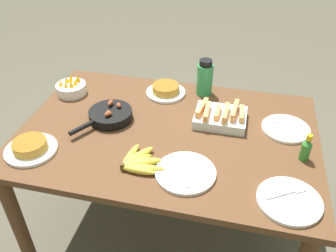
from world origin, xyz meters
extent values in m
plane|color=#565142|center=(0.00, 0.00, 0.00)|extent=(14.00, 14.00, 0.00)
cube|color=brown|center=(0.00, 0.00, 0.72)|extent=(1.48, 0.99, 0.03)
cylinder|color=brown|center=(-0.68, -0.44, 0.35)|extent=(0.07, 0.07, 0.71)
cylinder|color=brown|center=(-0.68, 0.44, 0.35)|extent=(0.07, 0.07, 0.71)
cylinder|color=brown|center=(0.68, 0.44, 0.35)|extent=(0.07, 0.07, 0.71)
ellipsoid|color=gold|center=(-0.06, -0.32, 0.76)|extent=(0.16, 0.04, 0.03)
ellipsoid|color=gold|center=(-0.04, -0.31, 0.76)|extent=(0.20, 0.06, 0.03)
ellipsoid|color=gold|center=(-0.06, -0.28, 0.76)|extent=(0.18, 0.12, 0.04)
ellipsoid|color=gold|center=(-0.08, -0.27, 0.76)|extent=(0.13, 0.13, 0.03)
ellipsoid|color=gold|center=(-0.08, -0.25, 0.76)|extent=(0.13, 0.18, 0.04)
ellipsoid|color=gold|center=(-0.12, -0.25, 0.76)|extent=(0.06, 0.18, 0.03)
cylinder|color=#4C3819|center=(-0.13, -0.32, 0.76)|extent=(0.02, 0.02, 0.04)
cube|color=silver|center=(0.24, 0.14, 0.77)|extent=(0.26, 0.21, 0.05)
cube|color=#F29E56|center=(0.15, 0.15, 0.81)|extent=(0.05, 0.16, 0.04)
cube|color=#F29E56|center=(0.18, 0.11, 0.81)|extent=(0.03, 0.15, 0.04)
cube|color=#F29E56|center=(0.23, 0.12, 0.81)|extent=(0.03, 0.11, 0.04)
cube|color=#F29E56|center=(0.27, 0.12, 0.81)|extent=(0.03, 0.15, 0.04)
cube|color=#F29E56|center=(0.31, 0.15, 0.81)|extent=(0.03, 0.16, 0.05)
cube|color=#F29E56|center=(0.35, 0.14, 0.81)|extent=(0.03, 0.12, 0.04)
cylinder|color=black|center=(-0.31, 0.03, 0.75)|extent=(0.22, 0.22, 0.01)
cylinder|color=black|center=(-0.31, 0.03, 0.77)|extent=(0.23, 0.23, 0.04)
cylinder|color=black|center=(-0.41, -0.12, 0.78)|extent=(0.09, 0.13, 0.02)
ellipsoid|color=brown|center=(-0.33, 0.08, 0.81)|extent=(0.03, 0.05, 0.03)
ellipsoid|color=brown|center=(-0.31, -0.02, 0.81)|extent=(0.04, 0.05, 0.03)
ellipsoid|color=brown|center=(-0.28, 0.07, 0.81)|extent=(0.04, 0.04, 0.03)
ellipsoid|color=brown|center=(-0.31, -0.01, 0.81)|extent=(0.05, 0.05, 0.03)
cylinder|color=white|center=(-0.09, 0.35, 0.75)|extent=(0.23, 0.23, 0.02)
cylinder|color=gold|center=(-0.09, 0.35, 0.78)|extent=(0.16, 0.16, 0.04)
cylinder|color=#9B601E|center=(-0.09, 0.35, 0.80)|extent=(0.15, 0.15, 0.00)
cylinder|color=white|center=(-0.58, -0.30, 0.75)|extent=(0.24, 0.24, 0.02)
cylinder|color=gold|center=(-0.58, -0.30, 0.78)|extent=(0.16, 0.16, 0.04)
cylinder|color=#9B601E|center=(-0.58, -0.30, 0.80)|extent=(0.15, 0.15, 0.00)
cylinder|color=white|center=(0.57, 0.14, 0.75)|extent=(0.24, 0.24, 0.02)
cylinder|color=silver|center=(0.55, 0.11, 0.76)|extent=(0.03, 0.13, 0.01)
cube|color=silver|center=(0.53, 0.20, 0.76)|extent=(0.03, 0.05, 0.00)
cylinder|color=white|center=(0.57, -0.35, 0.75)|extent=(0.26, 0.26, 0.02)
cylinder|color=silver|center=(0.54, -0.34, 0.76)|extent=(0.11, 0.07, 0.01)
cube|color=silver|center=(0.62, -0.29, 0.76)|extent=(0.05, 0.05, 0.00)
cylinder|color=white|center=(0.14, -0.28, 0.75)|extent=(0.26, 0.26, 0.02)
cylinder|color=silver|center=(0.17, -0.26, 0.76)|extent=(0.01, 0.13, 0.01)
cube|color=silver|center=(0.17, -0.35, 0.76)|extent=(0.02, 0.05, 0.00)
cylinder|color=white|center=(-0.63, 0.23, 0.77)|extent=(0.17, 0.17, 0.06)
cone|color=#F4A819|center=(-0.60, 0.23, 0.81)|extent=(0.04, 0.04, 0.04)
cone|color=#F4A819|center=(-0.60, 0.27, 0.82)|extent=(0.06, 0.06, 0.06)
cone|color=#F4A819|center=(-0.64, 0.26, 0.82)|extent=(0.05, 0.04, 0.06)
cone|color=#F4A819|center=(-0.66, 0.24, 0.82)|extent=(0.04, 0.05, 0.05)
cone|color=#F4A819|center=(-0.68, 0.20, 0.82)|extent=(0.04, 0.05, 0.05)
cone|color=#F4A819|center=(-0.64, 0.19, 0.82)|extent=(0.04, 0.03, 0.05)
cone|color=#F4A819|center=(-0.61, 0.20, 0.82)|extent=(0.05, 0.05, 0.05)
cylinder|color=#2D9351|center=(0.12, 0.40, 0.83)|extent=(0.09, 0.09, 0.18)
cylinder|color=black|center=(0.12, 0.40, 0.94)|extent=(0.07, 0.07, 0.03)
cylinder|color=#337F2D|center=(0.65, -0.06, 0.78)|extent=(0.05, 0.05, 0.09)
cone|color=#337F2D|center=(0.65, -0.06, 0.84)|extent=(0.05, 0.05, 0.02)
cylinder|color=gold|center=(0.65, -0.06, 0.87)|extent=(0.02, 0.02, 0.03)
camera|label=1|loc=(0.33, -1.38, 1.82)|focal=38.00mm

